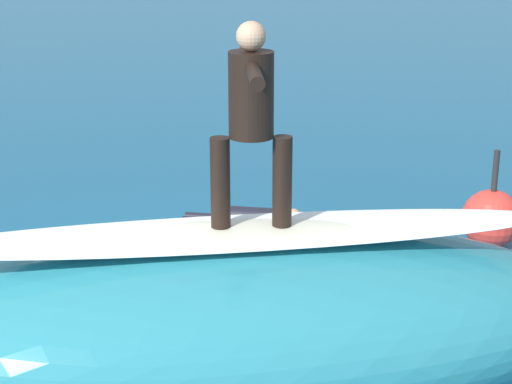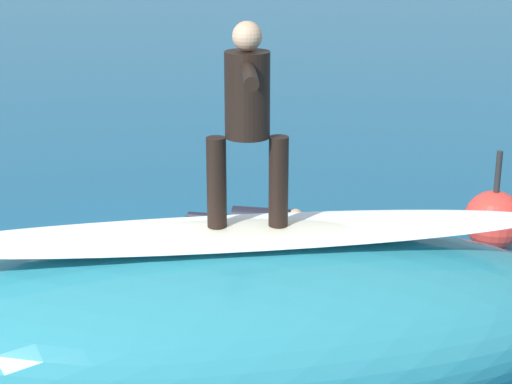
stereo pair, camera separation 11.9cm
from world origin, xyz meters
The scene contains 10 objects.
ground_plane centered at (0.00, 0.00, 0.00)m, with size 120.00×120.00×0.00m, color #145175.
wave_crest centered at (-0.22, 2.78, 0.80)m, with size 6.22×2.36×1.60m, color teal.
wave_foam_lip centered at (-0.22, 2.78, 1.64)m, with size 5.28×0.83×0.08m, color white.
surfboard_riding centered at (-0.34, 2.82, 1.65)m, with size 2.11×0.53×0.09m, color #EAE5C6.
surfer_riding centered at (-0.34, 2.82, 2.65)m, with size 0.69×1.47×1.64m.
surfboard_paddling centered at (-2.29, -0.98, 0.03)m, with size 2.13×0.49×0.07m, color #E0563D.
surfer_paddling centered at (-2.19, -1.05, 0.19)m, with size 1.40×1.10×0.29m.
buoy_marker centered at (-4.72, 0.80, 0.38)m, with size 0.76×0.76×1.28m.
foam_patch_mid centered at (-1.45, 2.54, 0.07)m, with size 0.95×0.77×0.14m, color white.
foam_patch_far centered at (-3.35, 2.37, 0.08)m, with size 0.94×0.81×0.16m, color white.
Camera 2 is at (2.37, 8.64, 4.11)m, focal length 59.58 mm.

